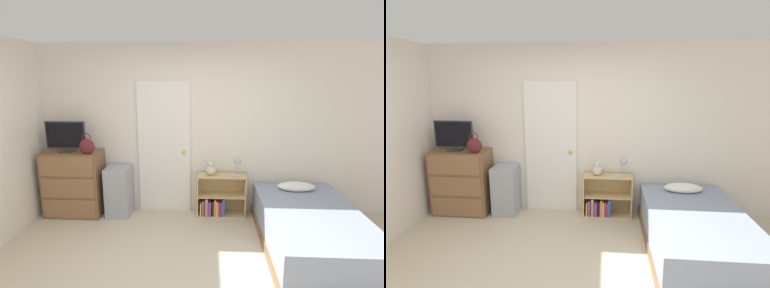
{
  "view_description": "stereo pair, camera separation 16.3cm",
  "coord_description": "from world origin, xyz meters",
  "views": [
    {
      "loc": [
        0.35,
        -2.42,
        2.03
      ],
      "look_at": [
        0.12,
        1.77,
        1.12
      ],
      "focal_mm": 28.0,
      "sensor_mm": 36.0,
      "label": 1
    },
    {
      "loc": [
        0.51,
        -2.4,
        2.03
      ],
      "look_at": [
        0.12,
        1.77,
        1.12
      ],
      "focal_mm": 28.0,
      "sensor_mm": 36.0,
      "label": 2
    }
  ],
  "objects": [
    {
      "name": "wall_back",
      "position": [
        0.0,
        2.05,
        1.27
      ],
      "size": [
        10.0,
        0.06,
        2.55
      ],
      "color": "silver",
      "rests_on": "ground_plane"
    },
    {
      "name": "door_closed",
      "position": [
        -0.32,
        1.99,
        1.0
      ],
      "size": [
        0.79,
        0.09,
        2.01
      ],
      "color": "white",
      "rests_on": "ground_plane"
    },
    {
      "name": "dresser",
      "position": [
        -1.67,
        1.77,
        0.49
      ],
      "size": [
        0.84,
        0.45,
        0.98
      ],
      "color": "brown",
      "rests_on": "ground_plane"
    },
    {
      "name": "tv",
      "position": [
        -1.72,
        1.75,
        1.22
      ],
      "size": [
        0.59,
        0.16,
        0.46
      ],
      "color": "#2D2D33",
      "rests_on": "dresser"
    },
    {
      "name": "handbag",
      "position": [
        -1.38,
        1.65,
        1.1
      ],
      "size": [
        0.22,
        0.12,
        0.3
      ],
      "color": "#591E23",
      "rests_on": "dresser"
    },
    {
      "name": "storage_bin",
      "position": [
        -0.99,
        1.8,
        0.37
      ],
      "size": [
        0.35,
        0.4,
        0.75
      ],
      "color": "#999EA8",
      "rests_on": "ground_plane"
    },
    {
      "name": "bookshelf",
      "position": [
        0.5,
        1.86,
        0.24
      ],
      "size": [
        0.72,
        0.28,
        0.63
      ],
      "color": "tan",
      "rests_on": "ground_plane"
    },
    {
      "name": "teddy_bear",
      "position": [
        0.39,
        1.86,
        0.73
      ],
      "size": [
        0.15,
        0.15,
        0.23
      ],
      "color": "beige",
      "rests_on": "bookshelf"
    },
    {
      "name": "desk_lamp",
      "position": [
        0.78,
        1.82,
        0.84
      ],
      "size": [
        0.14,
        0.13,
        0.3
      ],
      "color": "#B2B2B7",
      "rests_on": "bookshelf"
    },
    {
      "name": "bed",
      "position": [
        1.62,
        1.01,
        0.24
      ],
      "size": [
        1.17,
        1.99,
        0.59
      ],
      "color": "brown",
      "rests_on": "ground_plane"
    }
  ]
}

